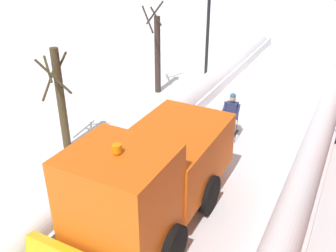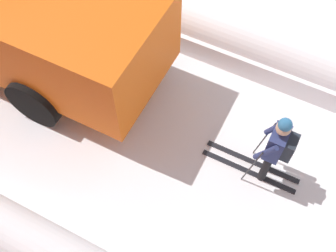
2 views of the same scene
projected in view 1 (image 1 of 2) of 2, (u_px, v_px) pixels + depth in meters
ground_plane at (192, 201)px, 10.97m from camera, size 80.00×80.00×0.00m
snowbank_left at (290, 219)px, 9.67m from camera, size 1.10×36.00×0.97m
snowbank_right at (114, 165)px, 11.91m from camera, size 1.10×36.00×0.95m
plow_truck at (152, 176)px, 9.51m from camera, size 3.20×5.98×3.12m
skier at (232, 113)px, 13.90m from camera, size 0.62×1.80×1.81m
street_lamp at (208, 17)px, 18.84m from camera, size 0.40×0.40×4.94m
bare_tree_near at (157, 53)px, 17.53m from camera, size 1.11×1.40×4.21m
bare_tree_mid at (60, 98)px, 12.78m from camera, size 1.15×1.04×3.67m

